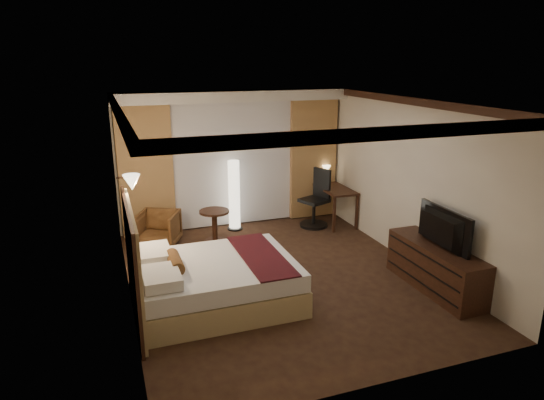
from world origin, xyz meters
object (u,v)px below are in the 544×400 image
object	(u,v)px
desk	(334,205)
dresser	(435,268)
armchair	(158,227)
floor_lamp	(234,195)
office_chair	(314,198)
side_table	(215,226)
television	(438,225)
bed	(217,282)

from	to	relation	value
desk	dresser	world-z (taller)	desk
armchair	floor_lamp	xyz separation A→B (m)	(1.54, 0.39, 0.35)
desk	office_chair	bearing A→B (deg)	-173.97
floor_lamp	office_chair	distance (m)	1.60
floor_lamp	dresser	distance (m)	4.09
side_table	dresser	xyz separation A→B (m)	(2.60, -2.97, 0.04)
armchair	desk	size ratio (longest dim) A/B	0.63
armchair	television	size ratio (longest dim) A/B	0.63
desk	office_chair	size ratio (longest dim) A/B	0.95
floor_lamp	desk	bearing A→B (deg)	-8.94
armchair	desk	world-z (taller)	desk
bed	desk	bearing A→B (deg)	39.42
bed	office_chair	size ratio (longest dim) A/B	1.83
armchair	television	bearing A→B (deg)	-15.45
office_chair	dresser	size ratio (longest dim) A/B	0.67
desk	floor_lamp	bearing A→B (deg)	171.06
dresser	television	bearing A→B (deg)	180.00
armchair	office_chair	xyz separation A→B (m)	(3.09, 0.02, 0.24)
office_chair	side_table	bearing A→B (deg)	162.69
bed	desk	world-z (taller)	desk
side_table	floor_lamp	world-z (taller)	floor_lamp
television	floor_lamp	bearing A→B (deg)	31.63
armchair	bed	bearing A→B (deg)	-53.00
side_table	television	bearing A→B (deg)	-49.11
bed	side_table	distance (m)	2.36
bed	office_chair	world-z (taller)	office_chair
floor_lamp	side_table	bearing A→B (deg)	-134.67
television	side_table	bearing A→B (deg)	42.25
office_chair	dresser	distance (m)	3.19
armchair	dresser	distance (m)	4.77
bed	armchair	size ratio (longest dim) A/B	3.06
dresser	television	world-z (taller)	television
desk	dresser	size ratio (longest dim) A/B	0.64
floor_lamp	dresser	bearing A→B (deg)	-59.37
floor_lamp	armchair	bearing A→B (deg)	-165.84
armchair	desk	xyz separation A→B (m)	(3.56, 0.07, 0.02)
floor_lamp	dresser	xyz separation A→B (m)	(2.08, -3.51, -0.36)
dresser	television	distance (m)	0.66
desk	office_chair	distance (m)	0.52
side_table	bed	bearing A→B (deg)	-102.54
office_chair	desk	bearing A→B (deg)	-15.81
television	bed	bearing A→B (deg)	79.19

